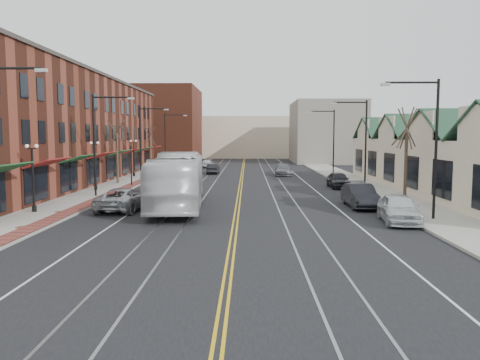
{
  "coord_description": "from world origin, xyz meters",
  "views": [
    {
      "loc": [
        0.7,
        -21.01,
        4.98
      ],
      "look_at": [
        0.19,
        9.97,
        2.0
      ],
      "focal_mm": 35.0,
      "sensor_mm": 36.0,
      "label": 1
    }
  ],
  "objects_px": {
    "parked_car_b": "(360,196)",
    "parked_car_a": "(399,209)",
    "transit_bus": "(178,180)",
    "parked_suv": "(124,199)",
    "parked_car_d": "(339,180)",
    "parked_car_c": "(359,191)"
  },
  "relations": [
    {
      "from": "parked_suv",
      "to": "parked_car_a",
      "type": "distance_m",
      "value": 17.33
    },
    {
      "from": "parked_car_a",
      "to": "parked_car_c",
      "type": "bearing_deg",
      "value": 96.66
    },
    {
      "from": "parked_car_b",
      "to": "parked_car_d",
      "type": "relative_size",
      "value": 1.11
    },
    {
      "from": "parked_car_b",
      "to": "parked_car_c",
      "type": "relative_size",
      "value": 1.06
    },
    {
      "from": "transit_bus",
      "to": "parked_suv",
      "type": "xyz_separation_m",
      "value": [
        -3.38,
        -1.27,
        -1.12
      ]
    },
    {
      "from": "parked_car_b",
      "to": "parked_car_c",
      "type": "distance_m",
      "value": 3.87
    },
    {
      "from": "parked_car_c",
      "to": "parked_car_b",
      "type": "bearing_deg",
      "value": -98.35
    },
    {
      "from": "parked_car_a",
      "to": "parked_car_c",
      "type": "height_order",
      "value": "parked_car_a"
    },
    {
      "from": "transit_bus",
      "to": "parked_car_d",
      "type": "distance_m",
      "value": 18.18
    },
    {
      "from": "parked_car_b",
      "to": "parked_car_a",
      "type": "bearing_deg",
      "value": -82.01
    },
    {
      "from": "transit_bus",
      "to": "parked_suv",
      "type": "relative_size",
      "value": 2.48
    },
    {
      "from": "parked_suv",
      "to": "parked_car_d",
      "type": "relative_size",
      "value": 1.23
    },
    {
      "from": "transit_bus",
      "to": "parked_car_d",
      "type": "height_order",
      "value": "transit_bus"
    },
    {
      "from": "transit_bus",
      "to": "parked_car_c",
      "type": "distance_m",
      "value": 14.04
    },
    {
      "from": "transit_bus",
      "to": "parked_car_c",
      "type": "height_order",
      "value": "transit_bus"
    },
    {
      "from": "parked_car_b",
      "to": "transit_bus",
      "type": "bearing_deg",
      "value": -179.74
    },
    {
      "from": "parked_suv",
      "to": "parked_car_c",
      "type": "height_order",
      "value": "parked_suv"
    },
    {
      "from": "parked_car_a",
      "to": "parked_car_b",
      "type": "distance_m",
      "value": 5.72
    },
    {
      "from": "parked_car_a",
      "to": "parked_car_b",
      "type": "height_order",
      "value": "parked_car_a"
    },
    {
      "from": "parked_car_a",
      "to": "parked_car_c",
      "type": "relative_size",
      "value": 1.05
    },
    {
      "from": "transit_bus",
      "to": "parked_car_c",
      "type": "relative_size",
      "value": 2.92
    },
    {
      "from": "parked_car_d",
      "to": "parked_suv",
      "type": "bearing_deg",
      "value": -141.31
    }
  ]
}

